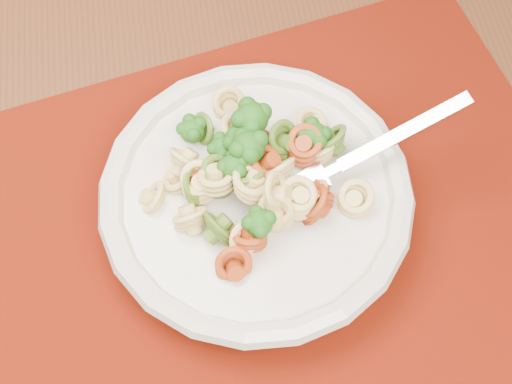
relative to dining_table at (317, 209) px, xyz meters
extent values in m
cube|color=#512717|center=(0.00, 0.00, 0.10)|extent=(1.33, 0.93, 0.04)
cube|color=#520F03|center=(-0.06, -0.07, 0.12)|extent=(0.54, 0.44, 0.00)
cylinder|color=beige|center=(-0.08, -0.05, 0.13)|extent=(0.10, 0.10, 0.01)
cylinder|color=beige|center=(-0.08, -0.05, 0.15)|extent=(0.23, 0.23, 0.03)
torus|color=beige|center=(-0.08, -0.05, 0.16)|extent=(0.25, 0.25, 0.02)
camera|label=1|loc=(-0.14, -0.29, 0.66)|focal=50.00mm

